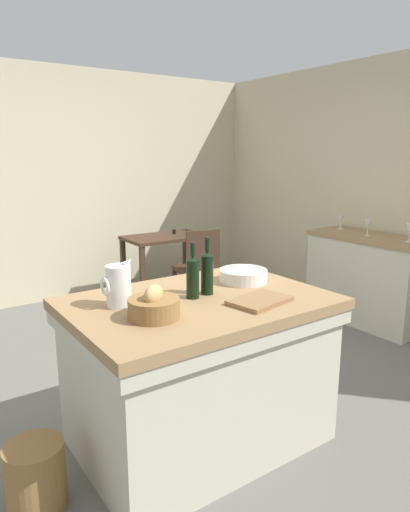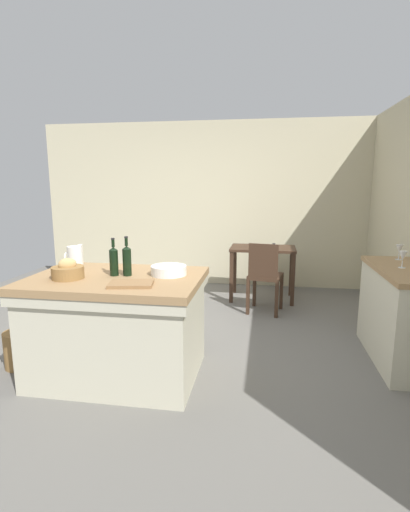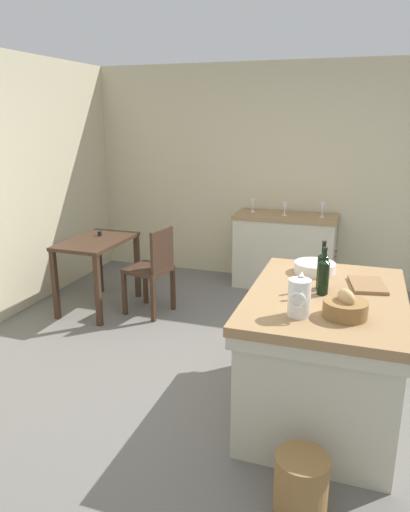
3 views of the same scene
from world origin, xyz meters
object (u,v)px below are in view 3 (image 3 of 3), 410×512
(side_cabinet, at_px, (284,251))
(cutting_board, at_px, (367,285))
(writing_desk, at_px, (97,251))
(wine_bottle_amber, at_px, (323,276))
(pitcher, at_px, (299,297))
(wash_bowl, at_px, (315,268))
(wine_glass_far_left, at_px, (322,207))
(wooden_chair, at_px, (153,268))
(wine_glass_middle, at_px, (253,203))
(wine_glass_left, at_px, (285,206))
(island_table, at_px, (323,350))
(wine_bottle_dark, at_px, (322,270))
(wicker_hamper, at_px, (301,484))
(bread_basket, at_px, (345,307))

(side_cabinet, bearing_deg, cutting_board, -157.85)
(writing_desk, xyz_separation_m, wine_bottle_amber, (-1.21, -2.40, 0.37))
(pitcher, height_order, cutting_board, pitcher)
(wash_bowl, distance_m, wine_glass_far_left, 2.04)
(wooden_chair, bearing_deg, wine_glass_middle, -29.08)
(cutting_board, height_order, wine_glass_left, wine_glass_left)
(cutting_board, relative_size, wine_bottle_amber, 1.03)
(island_table, height_order, side_cabinet, side_cabinet)
(writing_desk, height_order, wine_glass_left, wine_glass_left)
(wooden_chair, bearing_deg, wine_bottle_dark, -122.73)
(wine_bottle_amber, bearing_deg, side_cabinet, 14.34)
(wine_glass_far_left, distance_m, wicker_hamper, 3.50)
(bread_basket, distance_m, wine_bottle_dark, 0.48)
(pitcher, bearing_deg, wine_glass_far_left, 2.58)
(island_table, xyz_separation_m, cutting_board, (0.23, -0.25, 0.41))
(wooden_chair, distance_m, wash_bowl, 1.91)
(cutting_board, bearing_deg, writing_desk, 70.25)
(island_table, distance_m, wooden_chair, 2.18)
(side_cabinet, xyz_separation_m, wine_glass_middle, (0.06, 0.41, 0.54))
(side_cabinet, bearing_deg, wine_bottle_amber, -165.66)
(side_cabinet, relative_size, bread_basket, 4.72)
(cutting_board, bearing_deg, wine_glass_middle, 29.89)
(wicker_hamper, bearing_deg, wine_bottle_dark, 2.37)
(wooden_chair, height_order, wine_glass_left, wine_glass_left)
(wine_bottle_dark, bearing_deg, island_table, -152.34)
(bread_basket, bearing_deg, writing_desk, 58.97)
(island_table, bearing_deg, bread_basket, -160.16)
(wash_bowl, height_order, wine_glass_left, wine_glass_left)
(wooden_chair, xyz_separation_m, wine_bottle_dark, (-1.13, -1.76, 0.51))
(writing_desk, relative_size, wash_bowl, 3.03)
(wine_bottle_amber, height_order, wine_glass_far_left, wine_bottle_amber)
(writing_desk, relative_size, wicker_hamper, 2.77)
(pitcher, height_order, wine_bottle_amber, wine_bottle_amber)
(writing_desk, xyz_separation_m, wine_glass_middle, (1.35, -1.35, 0.36))
(side_cabinet, height_order, wine_glass_far_left, wine_glass_far_left)
(wine_bottle_dark, distance_m, wicker_hamper, 1.32)
(pitcher, distance_m, wine_bottle_dark, 0.51)
(island_table, distance_m, wash_bowl, 0.62)
(island_table, bearing_deg, pitcher, 162.82)
(island_table, distance_m, wine_bottle_amber, 0.53)
(wine_glass_middle, bearing_deg, side_cabinet, -97.70)
(bread_basket, relative_size, wine_glass_middle, 1.68)
(wash_bowl, bearing_deg, wooden_chair, 64.58)
(side_cabinet, bearing_deg, island_table, -164.90)
(bread_basket, height_order, wine_glass_middle, bread_basket)
(writing_desk, bearing_deg, wine_bottle_dark, -114.77)
(wine_bottle_amber, xyz_separation_m, wine_glass_left, (2.46, 0.65, -0.01))
(writing_desk, xyz_separation_m, bread_basket, (-1.54, -2.55, 0.30))
(cutting_board, bearing_deg, wash_bowl, 62.46)
(wooden_chair, bearing_deg, wine_bottle_amber, -124.91)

